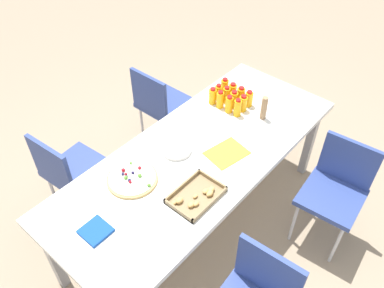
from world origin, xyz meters
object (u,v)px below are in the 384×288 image
object	(u,v)px
chair_near_left	(160,102)
juice_bottle_10	(243,103)
chair_far_left	(337,186)
snack_tray	(197,196)
cardboard_tube	(264,108)
juice_bottle_1	(218,92)
plate_stack	(176,149)
juice_bottle_4	(226,95)
juice_bottle_7	(234,99)
fruit_pizza	(132,178)
juice_bottle_3	(233,91)
juice_bottle_5	(220,100)
paper_folder	(227,153)
juice_bottle_8	(229,104)
juice_bottle_6	(241,95)
chair_near_right	(69,170)
juice_bottle_11	(238,108)
juice_bottle_0	(225,87)
party_table	(199,160)
napkin_stack	(96,231)
juice_bottle_9	(249,99)
juice_bottle_2	(213,96)

from	to	relation	value
chair_near_left	juice_bottle_10	distance (m)	0.83
chair_near_left	chair_far_left	distance (m)	1.60
juice_bottle_10	snack_tray	world-z (taller)	juice_bottle_10
chair_near_left	snack_tray	bearing A→B (deg)	-36.21
chair_far_left	cardboard_tube	world-z (taller)	cardboard_tube
juice_bottle_1	plate_stack	size ratio (longest dim) A/B	0.64
chair_far_left	juice_bottle_4	bearing A→B (deg)	-4.86
cardboard_tube	plate_stack	bearing A→B (deg)	-20.10
juice_bottle_1	juice_bottle_7	world-z (taller)	juice_bottle_7
fruit_pizza	juice_bottle_10	bearing A→B (deg)	173.83
juice_bottle_3	juice_bottle_4	xyz separation A→B (m)	(0.07, -0.01, 0.00)
juice_bottle_5	chair_near_left	bearing A→B (deg)	-86.47
snack_tray	paper_folder	distance (m)	0.42
juice_bottle_1	juice_bottle_8	world-z (taller)	juice_bottle_8
juice_bottle_3	juice_bottle_6	world-z (taller)	juice_bottle_6
chair_near_left	juice_bottle_7	world-z (taller)	juice_bottle_7
juice_bottle_4	juice_bottle_6	xyz separation A→B (m)	(-0.07, 0.08, -0.00)
chair_near_right	juice_bottle_11	bearing A→B (deg)	51.05
juice_bottle_11	cardboard_tube	distance (m)	0.19
chair_near_right	juice_bottle_0	size ratio (longest dim) A/B	5.86
party_table	chair_far_left	bearing A→B (deg)	126.02
snack_tray	paper_folder	xyz separation A→B (m)	(-0.41, -0.09, -0.01)
juice_bottle_6	plate_stack	xyz separation A→B (m)	(0.71, -0.01, -0.05)
juice_bottle_0	cardboard_tube	distance (m)	0.40
chair_far_left	juice_bottle_10	xyz separation A→B (m)	(-0.00, -0.83, 0.30)
chair_far_left	juice_bottle_7	distance (m)	0.96
napkin_stack	chair_near_right	bearing A→B (deg)	-111.70
juice_bottle_6	juice_bottle_4	bearing A→B (deg)	-50.67
juice_bottle_3	plate_stack	world-z (taller)	juice_bottle_3
juice_bottle_10	paper_folder	xyz separation A→B (m)	(0.44, 0.19, -0.06)
party_table	snack_tray	bearing A→B (deg)	37.83
juice_bottle_9	chair_near_right	bearing A→B (deg)	-30.46
chair_near_left	juice_bottle_9	distance (m)	0.85
juice_bottle_0	juice_bottle_4	bearing A→B (deg)	44.82
cardboard_tube	snack_tray	bearing A→B (deg)	7.42
juice_bottle_4	juice_bottle_5	xyz separation A→B (m)	(0.08, 0.00, 0.00)
juice_bottle_6	juice_bottle_9	bearing A→B (deg)	97.30
chair_near_right	chair_far_left	xyz separation A→B (m)	(-1.12, 1.53, 0.00)
juice_bottle_10	juice_bottle_1	bearing A→B (deg)	-87.93
chair_near_left	snack_tray	xyz separation A→B (m)	(0.74, 1.05, 0.25)
juice_bottle_11	snack_tray	world-z (taller)	juice_bottle_11
juice_bottle_10	juice_bottle_11	distance (m)	0.08
chair_far_left	juice_bottle_3	size ratio (longest dim) A/B	6.05
juice_bottle_2	juice_bottle_6	distance (m)	0.21
juice_bottle_8	chair_near_left	bearing A→B (deg)	-86.90
snack_tray	chair_near_right	bearing A→B (deg)	-75.14
chair_near_left	juice_bottle_8	distance (m)	0.76
juice_bottle_0	fruit_pizza	bearing A→B (deg)	6.20
juice_bottle_4	juice_bottle_9	distance (m)	0.17
juice_bottle_4	juice_bottle_9	xyz separation A→B (m)	(-0.08, 0.15, -0.00)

